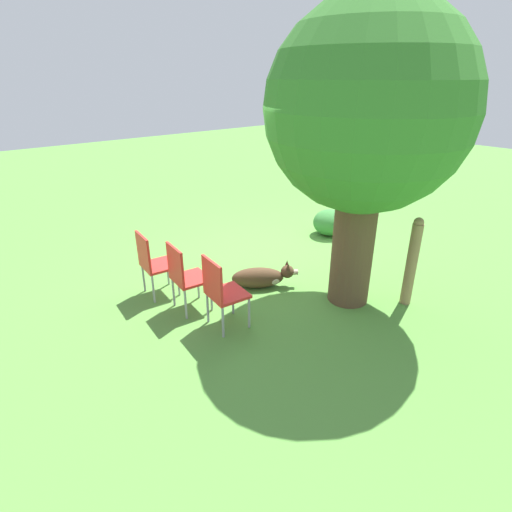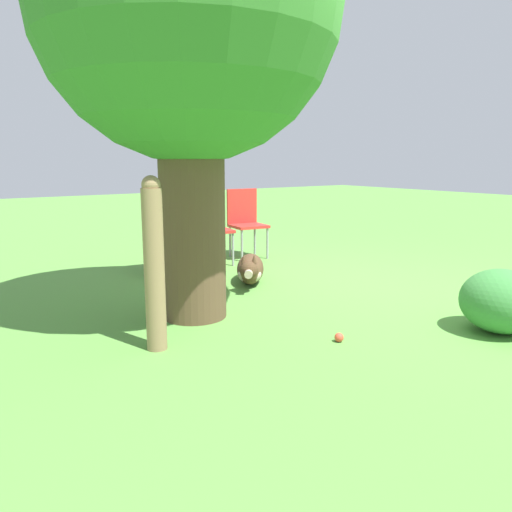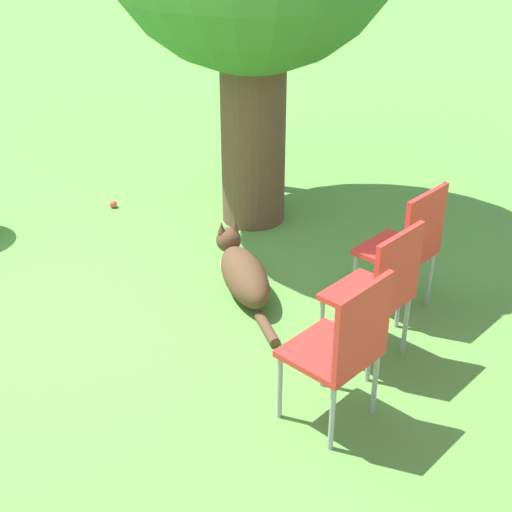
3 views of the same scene
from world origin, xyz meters
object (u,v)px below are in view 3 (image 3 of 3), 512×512
red_chair_0 (344,345)px  red_chair_1 (379,288)px  fence_post (246,123)px  red_chair_2 (408,243)px  dog (242,272)px  tennis_ball (113,204)px

red_chair_0 → red_chair_1: same height
fence_post → red_chair_2: size_ratio=1.32×
dog → tennis_ball: size_ratio=15.62×
fence_post → red_chair_1: fence_post is taller
tennis_ball → red_chair_0: bearing=-21.8°
dog → fence_post: (-1.18, 1.59, 0.46)m
dog → tennis_ball: 1.87m
fence_post → red_chair_1: size_ratio=1.32×
red_chair_0 → red_chair_1: (-0.12, 0.62, 0.00)m
red_chair_0 → fence_post: bearing=-37.4°
red_chair_1 → red_chair_2: same height
red_chair_2 → fence_post: bearing=-20.6°
red_chair_0 → red_chair_2: size_ratio=1.00×
tennis_ball → red_chair_2: bearing=0.1°
fence_post → red_chair_2: 2.49m
red_chair_0 → red_chair_1: bearing=-72.2°
fence_post → dog: bearing=-53.5°
fence_post → red_chair_2: bearing=-27.3°
red_chair_2 → tennis_ball: red_chair_2 is taller
red_chair_0 → tennis_ball: 3.36m
red_chair_0 → red_chair_2: bearing=-72.2°
tennis_ball → fence_post: bearing=61.2°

